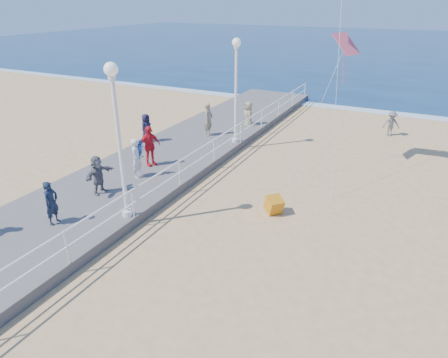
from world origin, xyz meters
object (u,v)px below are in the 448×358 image
at_px(woman_holding_toddler, 137,158).
at_px(beach_walker_c, 248,116).
at_px(spectator_3, 149,146).
at_px(beach_walker_a, 391,124).
at_px(toddler_held, 141,149).
at_px(spectator_0, 51,203).
at_px(spectator_6, 209,119).
at_px(lamp_post_mid, 118,127).
at_px(spectator_4, 146,128).
at_px(box_kite, 274,206).
at_px(lamp_post_far, 236,81).
at_px(spectator_5, 98,175).

xyz_separation_m(woman_holding_toddler, beach_walker_c, (1.11, 9.34, -0.35)).
bearing_deg(spectator_3, beach_walker_a, -15.83).
relative_size(woman_holding_toddler, toddler_held, 2.10).
xyz_separation_m(spectator_0, spectator_6, (0.07, 10.88, 0.14)).
height_order(lamp_post_mid, spectator_3, lamp_post_mid).
xyz_separation_m(spectator_4, box_kite, (8.62, -3.68, -0.86)).
bearing_deg(lamp_post_mid, beach_walker_c, 93.11).
xyz_separation_m(lamp_post_far, woman_holding_toddler, (-1.77, -6.07, -2.40)).
height_order(woman_holding_toddler, toddler_held, woman_holding_toddler).
bearing_deg(lamp_post_mid, spectator_0, -140.97).
bearing_deg(spectator_3, lamp_post_far, 1.06).
xyz_separation_m(beach_walker_a, beach_walker_c, (-7.90, -2.86, 0.16)).
bearing_deg(beach_walker_a, beach_walker_c, -179.78).
distance_m(spectator_4, beach_walker_a, 14.16).
relative_size(lamp_post_mid, toddler_held, 6.50).
relative_size(lamp_post_far, spectator_0, 3.42).
relative_size(woman_holding_toddler, spectator_6, 0.93).
relative_size(beach_walker_a, box_kite, 2.49).
bearing_deg(spectator_6, toddler_held, 177.25).
xyz_separation_m(lamp_post_far, spectator_3, (-2.09, -4.77, -2.32)).
bearing_deg(spectator_4, box_kite, -113.19).
relative_size(toddler_held, spectator_3, 0.44).
relative_size(spectator_3, spectator_5, 1.21).
relative_size(spectator_0, beach_walker_c, 0.86).
distance_m(spectator_3, beach_walker_a, 14.35).
distance_m(lamp_post_far, spectator_6, 2.99).
relative_size(lamp_post_far, box_kite, 8.87).
relative_size(spectator_4, beach_walker_a, 1.02).
height_order(toddler_held, spectator_6, spectator_6).
relative_size(woman_holding_toddler, beach_walker_a, 1.15).
bearing_deg(spectator_3, spectator_0, -153.23).
bearing_deg(lamp_post_far, spectator_0, -100.19).
bearing_deg(spectator_4, lamp_post_mid, -148.30).
relative_size(spectator_5, box_kite, 2.58).
height_order(lamp_post_far, toddler_held, lamp_post_far).
xyz_separation_m(spectator_3, box_kite, (6.47, -1.05, -1.04)).
relative_size(beach_walker_c, box_kite, 3.01).
relative_size(lamp_post_mid, box_kite, 8.87).
bearing_deg(woman_holding_toddler, beach_walker_a, -45.27).
distance_m(woman_holding_toddler, beach_walker_a, 15.17).
relative_size(lamp_post_mid, lamp_post_far, 1.00).
distance_m(woman_holding_toddler, box_kite, 6.23).
bearing_deg(spectator_0, beach_walker_c, -13.11).
distance_m(spectator_0, box_kite, 7.89).
height_order(lamp_post_far, spectator_3, lamp_post_far).
xyz_separation_m(spectator_5, box_kite, (6.53, 2.21, -0.88)).
bearing_deg(spectator_6, spectator_0, 175.04).
bearing_deg(lamp_post_far, spectator_6, 169.28).
relative_size(spectator_0, spectator_6, 0.85).
bearing_deg(woman_holding_toddler, spectator_0, 169.66).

